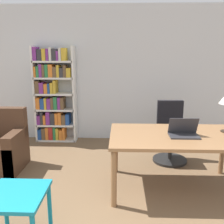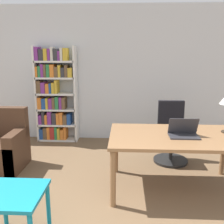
% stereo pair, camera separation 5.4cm
% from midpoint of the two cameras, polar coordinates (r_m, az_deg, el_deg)
% --- Properties ---
extents(wall_back, '(8.00, 0.06, 2.70)m').
position_cam_midpoint_polar(wall_back, '(5.35, 2.04, 8.19)').
color(wall_back, silver).
rests_on(wall_back, ground_plane).
extents(desk, '(1.71, 1.04, 0.75)m').
position_cam_midpoint_polar(desk, '(3.52, 14.16, -6.17)').
color(desk, olive).
rests_on(desk, ground_plane).
extents(laptop, '(0.37, 0.24, 0.24)m').
position_cam_midpoint_polar(laptop, '(3.46, 15.74, -4.30)').
color(laptop, '#2D2D33').
rests_on(laptop, desk).
extents(office_chair, '(0.57, 0.57, 1.01)m').
position_cam_midpoint_polar(office_chair, '(4.50, 13.06, -5.04)').
color(office_chair, black).
rests_on(office_chair, ground_plane).
extents(side_table_blue, '(0.54, 0.57, 0.54)m').
position_cam_midpoint_polar(side_table_blue, '(2.72, -19.86, -17.77)').
color(side_table_blue, teal).
rests_on(side_table_blue, ground_plane).
extents(armchair, '(0.74, 0.69, 0.94)m').
position_cam_midpoint_polar(armchair, '(4.50, -22.86, -7.36)').
color(armchair, '#472D1E').
rests_on(armchair, ground_plane).
extents(bookshelf, '(0.82, 0.28, 1.91)m').
position_cam_midpoint_polar(bookshelf, '(5.40, -12.18, 3.48)').
color(bookshelf, white).
rests_on(bookshelf, ground_plane).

